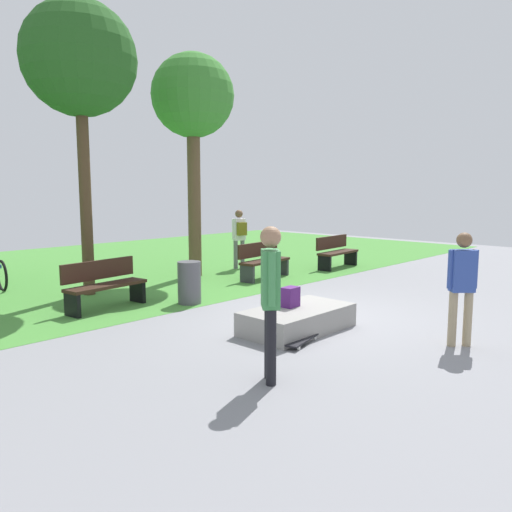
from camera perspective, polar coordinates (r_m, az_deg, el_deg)
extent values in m
plane|color=gray|center=(9.07, 6.99, -6.81)|extent=(28.00, 28.00, 0.00)
cube|color=#478C38|center=(15.19, -18.15, -1.32)|extent=(26.60, 11.92, 0.01)
cube|color=gray|center=(8.12, 4.70, -7.13)|extent=(1.85, 1.00, 0.37)
cube|color=#4C1E66|center=(8.10, 3.90, -4.63)|extent=(0.29, 0.22, 0.32)
cylinder|color=tan|center=(7.88, 22.78, -6.55)|extent=(0.12, 0.12, 0.80)
cylinder|color=tan|center=(7.80, 21.29, -6.63)|extent=(0.12, 0.12, 0.80)
cube|color=#2D4799|center=(7.71, 22.29, -1.56)|extent=(0.37, 0.37, 0.60)
cylinder|color=#2D4799|center=(7.77, 23.45, -1.36)|extent=(0.09, 0.09, 0.55)
cylinder|color=#2D4799|center=(7.64, 21.14, -1.40)|extent=(0.09, 0.09, 0.55)
sphere|color=brown|center=(7.65, 22.46, 1.67)|extent=(0.22, 0.22, 0.22)
cylinder|color=black|center=(6.06, 1.52, -9.66)|extent=(0.12, 0.12, 0.89)
cylinder|color=black|center=(5.85, 1.72, -10.29)|extent=(0.12, 0.12, 0.89)
cube|color=#3F8C4C|center=(5.77, 1.65, -2.60)|extent=(0.36, 0.37, 0.67)
cylinder|color=#3F8C4C|center=(5.94, 1.49, -2.06)|extent=(0.09, 0.09, 0.61)
cylinder|color=#3F8C4C|center=(5.60, 1.81, -2.63)|extent=(0.09, 0.09, 0.61)
sphere|color=#9E7556|center=(5.71, 1.66, 2.18)|extent=(0.24, 0.24, 0.24)
cube|color=black|center=(7.48, 5.22, -9.35)|extent=(0.82, 0.38, 0.02)
cylinder|color=silver|center=(7.22, 4.84, -10.31)|extent=(0.06, 0.04, 0.06)
cylinder|color=silver|center=(7.28, 3.69, -10.13)|extent=(0.06, 0.04, 0.06)
cylinder|color=silver|center=(7.70, 6.66, -9.18)|extent=(0.06, 0.04, 0.06)
cylinder|color=silver|center=(7.77, 5.57, -9.03)|extent=(0.06, 0.04, 0.06)
cube|color=#331E14|center=(12.70, 1.05, -0.57)|extent=(1.64, 0.62, 0.06)
cube|color=#331E14|center=(12.80, 0.26, 0.75)|extent=(1.60, 0.24, 0.36)
cube|color=#2D2D33|center=(13.33, 2.91, -1.18)|extent=(0.12, 0.40, 0.45)
cube|color=#2D2D33|center=(12.16, -0.99, -2.01)|extent=(0.12, 0.40, 0.45)
cube|color=#331E14|center=(9.87, -16.52, -3.22)|extent=(1.64, 0.64, 0.06)
cube|color=#331E14|center=(10.00, -17.34, -1.49)|extent=(1.59, 0.26, 0.36)
cube|color=black|center=(10.36, -13.22, -3.88)|extent=(0.13, 0.40, 0.45)
cube|color=black|center=(9.50, -20.01, -5.17)|extent=(0.13, 0.40, 0.45)
cube|color=#331E14|center=(14.64, 9.27, 0.40)|extent=(1.63, 0.56, 0.06)
cube|color=#331E14|center=(14.71, 8.55, 1.55)|extent=(1.60, 0.18, 0.36)
cube|color=black|center=(15.30, 10.63, -0.17)|extent=(0.11, 0.40, 0.45)
cube|color=black|center=(14.04, 7.74, -0.80)|extent=(0.11, 0.40, 0.45)
cylinder|color=brown|center=(13.12, -6.97, 6.30)|extent=(0.33, 0.33, 3.94)
sphere|color=#387F2D|center=(13.32, -7.16, 17.53)|extent=(2.08, 2.08, 2.08)
cylinder|color=#4C3823|center=(11.23, -18.70, 6.36)|extent=(0.25, 0.25, 4.17)
sphere|color=#23561E|center=(11.53, -19.31, 20.31)|extent=(2.32, 2.32, 2.32)
cylinder|color=#4C4C51|center=(10.02, -7.53, -2.99)|extent=(0.46, 0.46, 0.84)
cylinder|color=slate|center=(14.29, -2.31, 0.14)|extent=(0.12, 0.12, 0.81)
cylinder|color=slate|center=(14.39, -1.53, 0.20)|extent=(0.12, 0.12, 0.81)
cube|color=white|center=(14.27, -1.93, 3.00)|extent=(0.36, 0.28, 0.61)
cylinder|color=white|center=(14.18, -2.54, 3.07)|extent=(0.09, 0.09, 0.56)
cylinder|color=white|center=(14.34, -1.33, 3.13)|extent=(0.09, 0.09, 0.56)
sphere|color=brown|center=(14.24, -1.94, 4.79)|extent=(0.22, 0.22, 0.22)
cube|color=olive|center=(14.12, -1.63, 3.08)|extent=(0.29, 0.23, 0.36)
torus|color=black|center=(12.58, -26.75, -2.01)|extent=(0.11, 0.72, 0.72)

